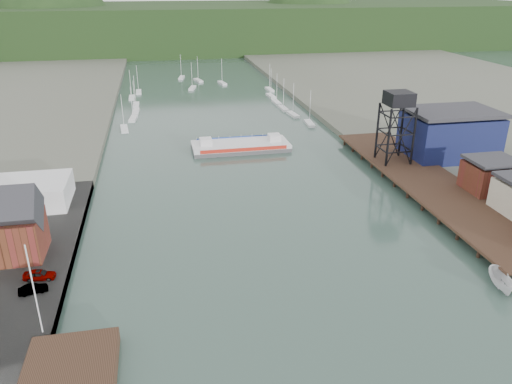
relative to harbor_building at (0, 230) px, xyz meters
name	(u,v)px	position (x,y,z in m)	size (l,w,h in m)	color
ground	(330,362)	(42.00, -30.00, -6.09)	(600.00, 600.00, 0.00)	#2A423B
west_quay	(4,297)	(2.00, -10.00, -5.29)	(16.00, 80.00, 1.60)	slate
east_pier	(428,182)	(79.00, 15.00, -4.19)	(14.00, 70.00, 2.45)	black
harbor_building	(0,230)	(0.00, 0.00, 0.00)	(12.20, 8.20, 8.90)	#502916
white_shed	(20,193)	(-2.00, 20.00, -2.24)	(18.00, 12.00, 4.50)	silver
flagpole	(34,290)	(9.00, -20.00, 1.51)	(0.16, 0.16, 12.00)	silver
lift_tower	(399,103)	(77.00, 28.00, 9.56)	(6.50, 6.50, 16.00)	black
blue_shed	(450,134)	(92.00, 30.00, 0.98)	(20.50, 14.50, 11.30)	#0C1235
marina_sailboats	(206,99)	(42.08, 108.46, -5.74)	(57.71, 92.65, 0.90)	silver
distant_hills	(173,30)	(38.02, 271.35, 4.29)	(500.00, 120.00, 80.00)	black
chain_ferry	(241,146)	(44.96, 49.29, -5.05)	(25.07, 10.45, 3.60)	#4C4C4F
motorboat	(502,282)	(70.81, -20.64, -4.83)	(2.45, 6.53, 2.52)	silver
car_west_a	(40,275)	(6.46, -7.72, -3.74)	(1.77, 4.40, 1.50)	#999999
car_west_b	(33,289)	(6.24, -11.13, -3.87)	(1.31, 3.76, 1.24)	#999999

